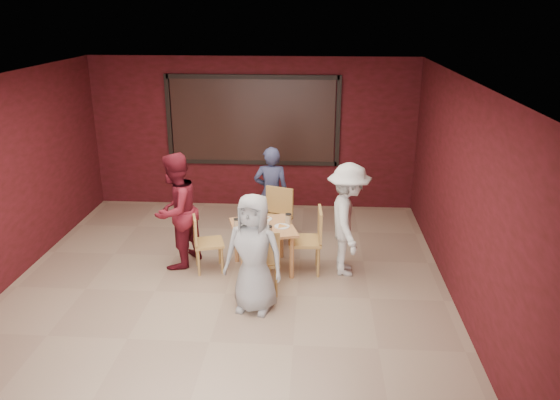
# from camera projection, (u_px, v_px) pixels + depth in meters

# --- Properties ---
(floor) EXTENTS (7.00, 7.00, 0.00)m
(floor) POSITION_uv_depth(u_px,v_px,m) (225.00, 294.00, 7.30)
(floor) COLOR tan
(floor) RESTS_ON ground
(window_blinds) EXTENTS (3.00, 0.02, 1.50)m
(window_blinds) POSITION_uv_depth(u_px,v_px,m) (253.00, 121.00, 9.99)
(window_blinds) COLOR black
(dining_table) EXTENTS (1.06, 1.06, 0.83)m
(dining_table) POSITION_uv_depth(u_px,v_px,m) (263.00, 231.00, 7.77)
(dining_table) COLOR #D68458
(dining_table) RESTS_ON floor
(chair_front) EXTENTS (0.56, 0.56, 0.93)m
(chair_front) POSITION_uv_depth(u_px,v_px,m) (261.00, 259.00, 7.09)
(chair_front) COLOR tan
(chair_front) RESTS_ON floor
(chair_back) EXTENTS (0.59, 0.59, 0.95)m
(chair_back) POSITION_uv_depth(u_px,v_px,m) (276.00, 214.00, 8.58)
(chair_back) COLOR tan
(chair_back) RESTS_ON floor
(chair_left) EXTENTS (0.51, 0.51, 0.85)m
(chair_left) POSITION_uv_depth(u_px,v_px,m) (203.00, 239.00, 7.80)
(chair_left) COLOR tan
(chair_left) RESTS_ON floor
(chair_right) EXTENTS (0.48, 0.48, 0.95)m
(chair_right) POSITION_uv_depth(u_px,v_px,m) (311.00, 237.00, 7.75)
(chair_right) COLOR tan
(chair_right) RESTS_ON floor
(diner_front) EXTENTS (0.84, 0.64, 1.53)m
(diner_front) POSITION_uv_depth(u_px,v_px,m) (254.00, 253.00, 6.69)
(diner_front) COLOR #A1A1A1
(diner_front) RESTS_ON floor
(diner_back) EXTENTS (0.57, 0.38, 1.55)m
(diner_back) POSITION_uv_depth(u_px,v_px,m) (271.00, 193.00, 8.82)
(diner_back) COLOR #313658
(diner_back) RESTS_ON floor
(diner_left) EXTENTS (0.90, 1.00, 1.70)m
(diner_left) POSITION_uv_depth(u_px,v_px,m) (176.00, 211.00, 7.84)
(diner_left) COLOR maroon
(diner_left) RESTS_ON floor
(diner_right) EXTENTS (0.65, 1.07, 1.62)m
(diner_right) POSITION_uv_depth(u_px,v_px,m) (348.00, 220.00, 7.63)
(diner_right) COLOR silver
(diner_right) RESTS_ON floor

